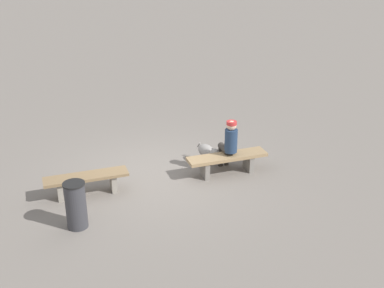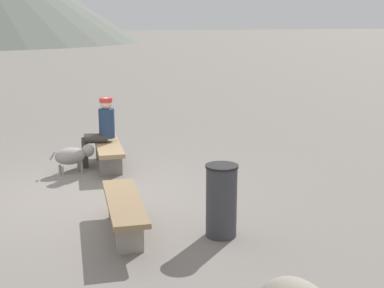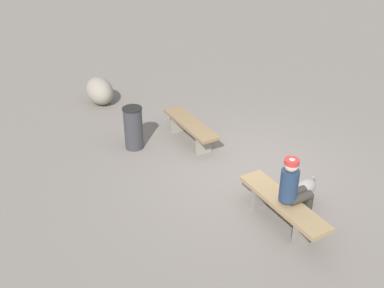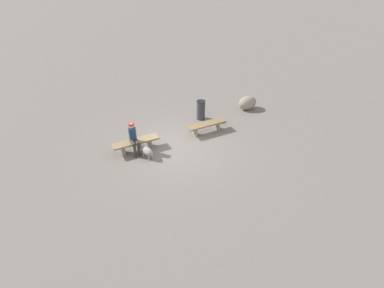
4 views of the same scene
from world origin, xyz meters
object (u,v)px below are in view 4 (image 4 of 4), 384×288
trash_bin (201,110)px  bench_left (206,126)px  boulder (247,103)px  seated_person (133,137)px  dog (146,150)px  bench_right (136,143)px

trash_bin → bench_left: bearing=72.9°
bench_left → boulder: size_ratio=1.82×
seated_person → trash_bin: size_ratio=1.38×
boulder → trash_bin: bearing=-3.9°
seated_person → boulder: (-6.21, -1.01, -0.40)m
dog → boulder: boulder is taller
trash_bin → dog: bearing=27.2°
bench_right → dog: bearing=110.2°
seated_person → trash_bin: (-3.64, -1.18, -0.27)m
trash_bin → boulder: 2.58m
bench_left → seated_person: 3.30m
bench_left → seated_person: (3.27, 0.01, 0.40)m
dog → boulder: 6.10m
seated_person → bench_left: bearing=-178.1°
bench_right → seated_person: seated_person is taller
bench_right → seated_person: 0.42m
bench_right → seated_person: size_ratio=1.46×
bench_left → bench_right: 3.19m
trash_bin → seated_person: bearing=18.0°
bench_right → trash_bin: 3.71m
trash_bin → boulder: size_ratio=0.96×
dog → boulder: size_ratio=0.82×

